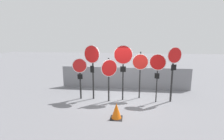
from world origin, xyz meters
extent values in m
plane|color=slate|center=(0.00, 0.00, 0.00)|extent=(40.00, 40.00, 0.00)
cube|color=slate|center=(0.00, 1.79, 0.62)|extent=(7.33, 0.12, 1.24)
cylinder|color=black|center=(-2.08, -0.07, 0.98)|extent=(0.08, 0.08, 1.95)
cylinder|color=white|center=(-2.07, -0.13, 1.65)|extent=(0.68, 0.16, 0.69)
cylinder|color=red|center=(-2.07, -0.15, 1.65)|extent=(0.62, 0.15, 0.63)
cube|color=black|center=(-2.07, -0.13, 1.12)|extent=(0.24, 0.07, 0.24)
cylinder|color=black|center=(-1.46, -0.01, 1.23)|extent=(0.08, 0.08, 2.46)
cylinder|color=white|center=(-1.49, -0.07, 2.19)|extent=(0.79, 0.35, 0.85)
cylinder|color=red|center=(-1.49, -0.09, 2.19)|extent=(0.74, 0.32, 0.79)
cube|color=black|center=(-1.49, -0.07, 1.48)|extent=(0.20, 0.10, 0.32)
cylinder|color=black|center=(-0.68, -0.25, 1.02)|extent=(0.07, 0.07, 2.05)
cylinder|color=white|center=(-0.65, -0.30, 1.60)|extent=(0.69, 0.43, 0.79)
cylinder|color=red|center=(-0.64, -0.31, 1.60)|extent=(0.64, 0.40, 0.73)
cylinder|color=black|center=(-0.04, -0.02, 1.24)|extent=(0.07, 0.07, 2.47)
cylinder|color=white|center=(-0.04, -0.08, 2.18)|extent=(0.87, 0.03, 0.87)
cylinder|color=red|center=(-0.04, -0.10, 2.18)|extent=(0.81, 0.03, 0.81)
cube|color=black|center=(-0.04, -0.08, 1.51)|extent=(0.26, 0.02, 0.26)
cylinder|color=black|center=(0.76, 0.33, 1.15)|extent=(0.07, 0.07, 2.29)
cylinder|color=white|center=(0.76, 0.27, 1.81)|extent=(0.76, 0.05, 0.76)
cylinder|color=red|center=(0.76, 0.26, 1.81)|extent=(0.70, 0.04, 0.70)
cylinder|color=black|center=(1.51, -0.13, 1.11)|extent=(0.05, 0.05, 2.22)
cylinder|color=white|center=(1.49, -0.18, 1.89)|extent=(0.71, 0.25, 0.74)
cylinder|color=#AD0F0F|center=(1.49, -0.20, 1.89)|extent=(0.65, 0.24, 0.68)
cube|color=black|center=(1.49, -0.18, 1.26)|extent=(0.21, 0.09, 0.25)
cylinder|color=black|center=(2.20, 0.02, 1.24)|extent=(0.08, 0.08, 2.48)
cylinder|color=white|center=(2.23, -0.04, 2.18)|extent=(0.68, 0.32, 0.73)
cylinder|color=red|center=(2.23, -0.06, 2.18)|extent=(0.62, 0.30, 0.67)
cube|color=black|center=(2.23, -0.04, 1.63)|extent=(0.25, 0.13, 0.26)
cube|color=black|center=(-0.18, -1.92, 0.01)|extent=(0.45, 0.45, 0.02)
cone|color=#E05B0C|center=(-0.18, -1.92, 0.31)|extent=(0.38, 0.38, 0.58)
camera|label=1|loc=(0.30, -7.95, 3.14)|focal=28.00mm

